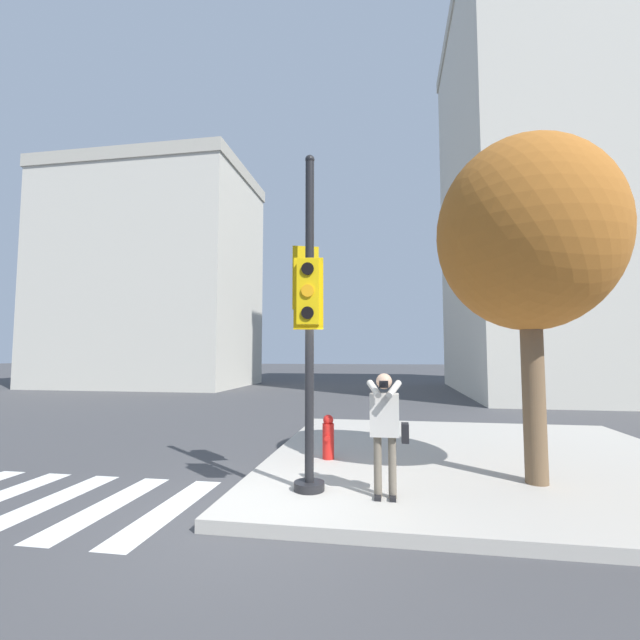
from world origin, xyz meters
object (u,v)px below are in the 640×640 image
object	(u,v)px
traffic_signal_pole	(307,311)
fire_hydrant	(328,437)
street_tree	(528,236)
person_photographer	(386,423)

from	to	relation	value
traffic_signal_pole	fire_hydrant	bearing A→B (deg)	88.88
traffic_signal_pole	street_tree	world-z (taller)	street_tree
person_photographer	fire_hydrant	bearing A→B (deg)	118.62
person_photographer	traffic_signal_pole	bearing A→B (deg)	173.02
traffic_signal_pole	fire_hydrant	size ratio (longest dim) A/B	6.13
street_tree	fire_hydrant	size ratio (longest dim) A/B	6.63
person_photographer	street_tree	size ratio (longest dim) A/B	0.31
street_tree	fire_hydrant	xyz separation A→B (m)	(-3.36, 0.98, -3.44)
street_tree	fire_hydrant	distance (m)	4.91
fire_hydrant	traffic_signal_pole	bearing A→B (deg)	-91.12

